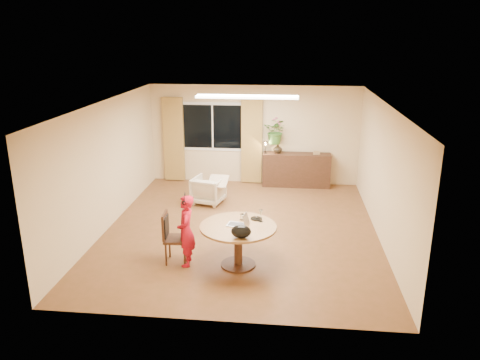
# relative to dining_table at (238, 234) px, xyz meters

# --- Properties ---
(floor) EXTENTS (6.50, 6.50, 0.00)m
(floor) POSITION_rel_dining_table_xyz_m (-0.11, 1.57, -0.59)
(floor) COLOR brown
(floor) RESTS_ON ground
(ceiling) EXTENTS (6.50, 6.50, 0.00)m
(ceiling) POSITION_rel_dining_table_xyz_m (-0.11, 1.57, 2.01)
(ceiling) COLOR white
(ceiling) RESTS_ON wall_back
(wall_back) EXTENTS (5.50, 0.00, 5.50)m
(wall_back) POSITION_rel_dining_table_xyz_m (-0.11, 4.82, 0.71)
(wall_back) COLOR beige
(wall_back) RESTS_ON floor
(wall_left) EXTENTS (0.00, 6.50, 6.50)m
(wall_left) POSITION_rel_dining_table_xyz_m (-2.86, 1.57, 0.71)
(wall_left) COLOR beige
(wall_left) RESTS_ON floor
(wall_right) EXTENTS (0.00, 6.50, 6.50)m
(wall_right) POSITION_rel_dining_table_xyz_m (2.64, 1.57, 0.71)
(wall_right) COLOR beige
(wall_right) RESTS_ON floor
(window) EXTENTS (1.70, 0.03, 1.30)m
(window) POSITION_rel_dining_table_xyz_m (-1.21, 4.80, 0.91)
(window) COLOR white
(window) RESTS_ON wall_back
(curtain_left) EXTENTS (0.55, 0.08, 2.25)m
(curtain_left) POSITION_rel_dining_table_xyz_m (-2.26, 4.73, 0.56)
(curtain_left) COLOR olive
(curtain_left) RESTS_ON wall_back
(curtain_right) EXTENTS (0.55, 0.08, 2.25)m
(curtain_right) POSITION_rel_dining_table_xyz_m (-0.16, 4.73, 0.56)
(curtain_right) COLOR olive
(curtain_right) RESTS_ON wall_back
(ceiling_panel) EXTENTS (2.20, 0.35, 0.05)m
(ceiling_panel) POSITION_rel_dining_table_xyz_m (-0.11, 2.77, 1.98)
(ceiling_panel) COLOR white
(ceiling_panel) RESTS_ON ceiling
(dining_table) EXTENTS (1.31, 1.31, 0.75)m
(dining_table) POSITION_rel_dining_table_xyz_m (0.00, 0.00, 0.00)
(dining_table) COLOR brown
(dining_table) RESTS_ON floor
(dining_chair) EXTENTS (0.46, 0.43, 0.92)m
(dining_chair) POSITION_rel_dining_table_xyz_m (-1.09, 0.03, -0.13)
(dining_chair) COLOR #321F10
(dining_chair) RESTS_ON floor
(child) EXTENTS (0.50, 0.37, 1.27)m
(child) POSITION_rel_dining_table_xyz_m (-0.90, -0.05, 0.05)
(child) COLOR #B41D0D
(child) RESTS_ON floor
(laptop) EXTENTS (0.39, 0.29, 0.23)m
(laptop) POSITION_rel_dining_table_xyz_m (-0.02, 0.02, 0.28)
(laptop) COLOR #B7B7BC
(laptop) RESTS_ON dining_table
(tumbler) EXTENTS (0.09, 0.09, 0.11)m
(tumbler) POSITION_rel_dining_table_xyz_m (0.04, 0.27, 0.21)
(tumbler) COLOR white
(tumbler) RESTS_ON dining_table
(wine_glass) EXTENTS (0.08, 0.08, 0.22)m
(wine_glass) POSITION_rel_dining_table_xyz_m (0.37, 0.22, 0.27)
(wine_glass) COLOR white
(wine_glass) RESTS_ON dining_table
(pot_lid) EXTENTS (0.23, 0.23, 0.03)m
(pot_lid) POSITION_rel_dining_table_xyz_m (0.28, 0.33, 0.18)
(pot_lid) COLOR white
(pot_lid) RESTS_ON dining_table
(handbag) EXTENTS (0.35, 0.24, 0.22)m
(handbag) POSITION_rel_dining_table_xyz_m (0.10, -0.49, 0.27)
(handbag) COLOR black
(handbag) RESTS_ON dining_table
(armchair) EXTENTS (0.83, 0.84, 0.64)m
(armchair) POSITION_rel_dining_table_xyz_m (-1.05, 3.06, -0.27)
(armchair) COLOR beige
(armchair) RESTS_ON floor
(throw) EXTENTS (0.48, 0.57, 0.03)m
(throw) POSITION_rel_dining_table_xyz_m (-0.80, 2.97, 0.07)
(throw) COLOR beige
(throw) RESTS_ON armchair
(sideboard) EXTENTS (1.76, 0.43, 0.88)m
(sideboard) POSITION_rel_dining_table_xyz_m (1.04, 4.58, -0.15)
(sideboard) COLOR #321F10
(sideboard) RESTS_ON floor
(vase) EXTENTS (0.24, 0.24, 0.25)m
(vase) POSITION_rel_dining_table_xyz_m (0.53, 4.58, 0.42)
(vase) COLOR black
(vase) RESTS_ON sideboard
(bouquet) EXTENTS (0.71, 0.65, 0.66)m
(bouquet) POSITION_rel_dining_table_xyz_m (0.48, 4.58, 0.87)
(bouquet) COLOR #366827
(bouquet) RESTS_ON vase
(book_stack) EXTENTS (0.21, 0.18, 0.07)m
(book_stack) POSITION_rel_dining_table_xyz_m (1.54, 4.58, 0.33)
(book_stack) COLOR olive
(book_stack) RESTS_ON sideboard
(desk_lamp) EXTENTS (0.15, 0.15, 0.33)m
(desk_lamp) POSITION_rel_dining_table_xyz_m (0.22, 4.53, 0.46)
(desk_lamp) COLOR black
(desk_lamp) RESTS_ON sideboard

